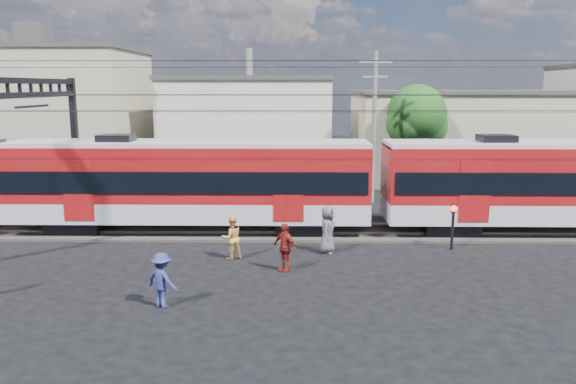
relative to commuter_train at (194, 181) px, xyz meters
name	(u,v)px	position (x,y,z in m)	size (l,w,h in m)	color
ground	(244,297)	(2.95, -8.00, -2.40)	(120.00, 120.00, 0.00)	black
track_bed	(260,231)	(2.95, 0.00, -2.34)	(70.00, 3.40, 0.12)	#2D2823
rail_near	(259,233)	(2.95, -0.75, -2.22)	(70.00, 0.12, 0.12)	#59544C
rail_far	(261,225)	(2.95, 0.75, -2.22)	(70.00, 0.12, 0.12)	#59544C
commuter_train	(194,181)	(0.00, 0.00, 0.00)	(50.30, 3.08, 4.17)	black
catenary	(64,119)	(-5.70, 0.00, 2.73)	(70.00, 9.30, 7.52)	black
building_west	(40,113)	(-14.05, 16.00, 2.25)	(14.28, 10.20, 9.30)	gray
building_midwest	(250,125)	(0.95, 19.00, 1.25)	(12.24, 12.24, 7.30)	beige
building_mideast	(468,134)	(16.95, 16.00, 0.75)	(16.32, 10.20, 6.30)	gray
utility_pole_mid	(374,123)	(8.95, 7.00, 2.13)	(1.80, 0.24, 8.50)	slate
tree_near	(419,118)	(12.14, 10.09, 2.26)	(3.82, 3.64, 6.72)	#382619
pedestrian_b	(232,238)	(2.12, -3.94, -1.56)	(0.82, 0.64, 1.68)	gold
pedestrian_c	(162,280)	(0.58, -8.79, -1.56)	(1.09, 0.63, 1.69)	navy
pedestrian_d	(285,247)	(4.19, -5.35, -1.52)	(1.04, 0.43, 1.77)	maroon
pedestrian_e	(328,230)	(5.85, -3.10, -1.45)	(0.93, 0.60, 1.90)	#4B4B50
crossing_signal	(453,218)	(10.97, -2.52, -1.10)	(0.27, 0.27, 1.88)	black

